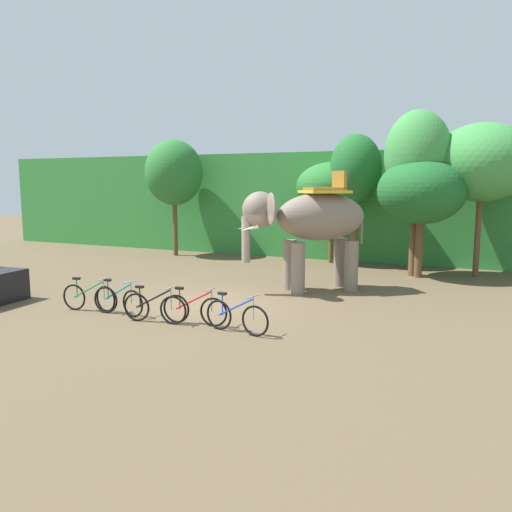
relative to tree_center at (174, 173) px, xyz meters
The scene contains 14 objects.
ground_plane 10.85m from the tree_center, 51.26° to the right, with size 80.00×80.00×0.00m, color brown.
foliage_hedge 7.93m from the tree_center, 35.48° to the left, with size 36.00×6.00×4.76m, color #338438.
tree_center is the anchor object (origin of this frame).
tree_far_left 7.38m from the tree_center, ahead, with size 3.03×3.03×4.27m.
tree_center_right 8.42m from the tree_center, ahead, with size 2.08×2.08×5.35m.
tree_right 10.99m from the tree_center, ahead, with size 2.36×2.36×6.00m.
tree_left 11.25m from the tree_center, ahead, with size 3.11×3.11×4.31m.
tree_far_right 13.07m from the tree_center, ahead, with size 3.48×3.48×5.52m.
elephant 9.85m from the tree_center, 31.08° to the right, with size 3.83×3.51×3.78m.
bike_green 11.25m from the tree_center, 69.16° to the right, with size 1.71×0.52×0.92m.
bike_teal 11.52m from the tree_center, 64.60° to the right, with size 1.70×0.52×0.92m.
bike_black 12.36m from the tree_center, 59.43° to the right, with size 1.70×0.52×0.92m.
bike_red 12.67m from the tree_center, 54.83° to the right, with size 1.71×0.52×0.92m.
bike_blue 13.54m from the tree_center, 50.92° to the right, with size 1.70×0.52×0.92m.
Camera 1 is at (6.98, -12.44, 3.41)m, focal length 35.98 mm.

